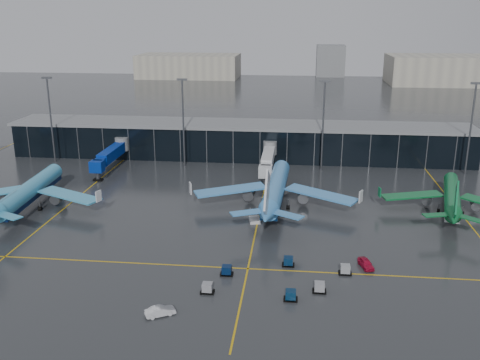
# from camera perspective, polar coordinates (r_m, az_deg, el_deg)

# --- Properties ---
(ground) EXTENTS (600.00, 600.00, 0.00)m
(ground) POSITION_cam_1_polar(r_m,az_deg,el_deg) (109.82, -3.64, -5.68)
(ground) COLOR #282B2D
(ground) RESTS_ON ground
(terminal_pier) EXTENTS (142.00, 17.00, 10.70)m
(terminal_pier) POSITION_cam_1_polar(r_m,az_deg,el_deg) (166.81, -0.06, 4.31)
(terminal_pier) COLOR black
(terminal_pier) RESTS_ON ground
(jet_bridges) EXTENTS (94.00, 27.50, 7.20)m
(jet_bridges) POSITION_cam_1_polar(r_m,az_deg,el_deg) (156.79, -13.68, 2.65)
(jet_bridges) COLOR #595B60
(jet_bridges) RESTS_ON ground
(flood_masts) EXTENTS (203.00, 0.50, 25.50)m
(flood_masts) POSITION_cam_1_polar(r_m,az_deg,el_deg) (152.91, 1.31, 6.33)
(flood_masts) COLOR #595B60
(flood_masts) RESTS_ON ground
(distant_hangars) EXTENTS (260.00, 71.00, 22.00)m
(distant_hangars) POSITION_cam_1_polar(r_m,az_deg,el_deg) (372.63, 11.40, 11.66)
(distant_hangars) COLOR #B2AD99
(distant_hangars) RESTS_ON ground
(taxi_lines) EXTENTS (220.00, 120.00, 0.02)m
(taxi_lines) POSITION_cam_1_polar(r_m,az_deg,el_deg) (118.45, 2.02, -3.90)
(taxi_lines) COLOR gold
(taxi_lines) RESTS_ON ground
(airliner_arkefly) EXTENTS (39.79, 44.58, 12.97)m
(airliner_arkefly) POSITION_cam_1_polar(r_m,az_deg,el_deg) (131.09, -21.64, -0.05)
(airliner_arkefly) COLOR #3FA3D1
(airliner_arkefly) RESTS_ON ground
(airliner_klm_near) EXTENTS (41.54, 46.78, 13.84)m
(airliner_klm_near) POSITION_cam_1_polar(r_m,az_deg,el_deg) (123.19, 3.87, 0.31)
(airliner_klm_near) COLOR #418FD7
(airliner_klm_near) RESTS_ON ground
(airliner_aer_lingus) EXTENTS (40.15, 43.48, 11.35)m
(airliner_aer_lingus) POSITION_cam_1_polar(r_m,az_deg,el_deg) (129.02, 21.76, -0.71)
(airliner_aer_lingus) COLOR #0B642E
(airliner_aer_lingus) RESTS_ON ground
(baggage_carts) EXTENTS (24.65, 13.45, 1.70)m
(baggage_carts) POSITION_cam_1_polar(r_m,az_deg,el_deg) (90.38, 4.28, -10.45)
(baggage_carts) COLOR black
(baggage_carts) RESTS_ON ground
(mobile_airstair) EXTENTS (2.82, 3.59, 3.45)m
(mobile_airstair) POSITION_cam_1_polar(r_m,az_deg,el_deg) (115.18, 1.57, -4.12)
(mobile_airstair) COLOR silver
(mobile_airstair) RESTS_ON ground
(service_van_red) EXTENTS (2.94, 4.79, 1.52)m
(service_van_red) POSITION_cam_1_polar(r_m,az_deg,el_deg) (97.76, 13.29, -8.65)
(service_van_red) COLOR #B30D30
(service_van_red) RESTS_ON ground
(service_van_white) EXTENTS (4.69, 3.58, 1.48)m
(service_van_white) POSITION_cam_1_polar(r_m,az_deg,el_deg) (82.16, -8.50, -13.66)
(service_van_white) COLOR silver
(service_van_white) RESTS_ON ground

